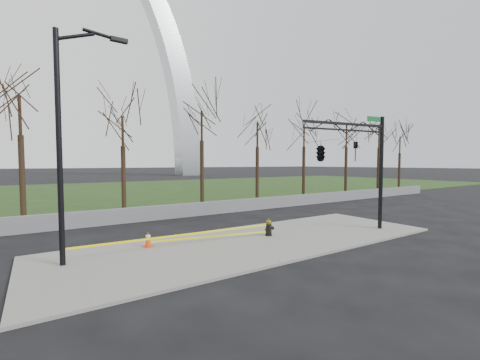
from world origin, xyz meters
TOP-DOWN VIEW (x-y plane):
  - ground at (0.00, 0.00)m, footprint 500.00×500.00m
  - sidewalk at (0.00, 0.00)m, footprint 18.00×6.00m
  - grass_strip at (0.00, 30.00)m, footprint 120.00×40.00m
  - guardrail at (0.00, 8.00)m, footprint 60.00×0.30m
  - gateway_arch at (0.00, 75.00)m, footprint 66.00×6.00m
  - tree_row at (6.16, 12.00)m, footprint 58.32×4.00m
  - fire_hydrant at (1.01, 0.45)m, footprint 0.50×0.33m
  - traffic_cone at (-4.44, 1.66)m, footprint 0.42×0.42m
  - street_light at (-7.35, 0.95)m, footprint 2.39×0.26m
  - traffic_signal_mast at (3.80, -1.01)m, footprint 5.05×2.54m
  - caution_tape at (-2.67, 0.84)m, footprint 8.58×1.21m

SIDE VIEW (x-z plane):
  - ground at x=0.00m, z-range 0.00..0.00m
  - grass_strip at x=0.00m, z-range 0.00..0.06m
  - sidewalk at x=0.00m, z-range 0.00..0.10m
  - traffic_cone at x=-4.44m, z-range 0.10..0.73m
  - guardrail at x=0.00m, z-range 0.00..0.90m
  - fire_hydrant at x=1.01m, z-range 0.07..0.88m
  - caution_tape at x=-2.67m, z-range 0.29..0.71m
  - traffic_signal_mast at x=3.80m, z-range 1.15..7.15m
  - tree_row at x=6.16m, z-range 0.00..8.63m
  - street_light at x=-7.35m, z-range 0.59..8.80m
  - gateway_arch at x=0.00m, z-range 0.00..65.00m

